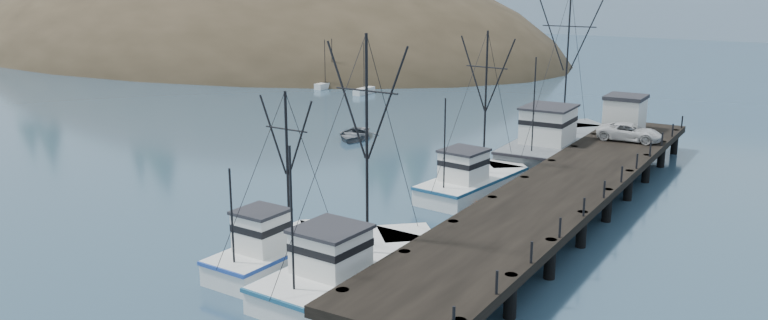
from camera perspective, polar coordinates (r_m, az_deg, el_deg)
ground at (r=40.94m, az=-13.24°, el=-6.83°), size 400.00×400.00×0.00m
pier at (r=46.66m, az=13.62°, el=-2.07°), size 6.00×44.00×2.00m
headland at (r=148.16m, az=-12.65°, el=6.42°), size 134.80×78.00×51.00m
distant_ridge at (r=198.16m, az=26.65°, el=8.46°), size 360.00×40.00×26.00m
distant_ridge_far at (r=222.78m, az=14.00°, el=9.98°), size 180.00×25.00×18.00m
moored_sailboats at (r=101.60m, az=-2.92°, el=6.14°), size 21.38×19.35×6.35m
trawler_near at (r=35.74m, az=-2.33°, el=-8.18°), size 4.53×12.04×12.07m
trawler_mid at (r=38.08m, az=-7.98°, el=-6.87°), size 3.34×8.88×9.14m
trawler_far at (r=50.24m, az=6.96°, el=-1.64°), size 4.54×10.82×11.08m
work_vessel at (r=60.46m, az=12.98°, el=1.19°), size 5.02×16.16×13.47m
pier_shed at (r=63.51m, az=17.88°, el=3.49°), size 3.00×3.20×2.80m
pickup_truck at (r=59.42m, az=18.21°, el=2.03°), size 4.88×2.45×1.33m
motorboat at (r=66.71m, az=-2.31°, el=1.65°), size 5.21×6.19×1.09m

